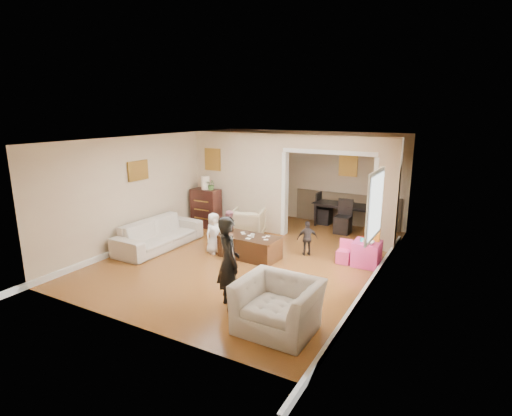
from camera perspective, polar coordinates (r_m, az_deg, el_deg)
The scene contains 27 objects.
floor at distance 9.06m, azimuth -0.62°, elevation -6.73°, with size 7.00×7.00×0.00m, color #9C5D28.
partition_left at distance 10.90m, azimuth -2.23°, elevation 3.86°, with size 2.75×0.18×2.60m, color #C4B38F.
partition_right at distance 9.52m, azimuth 18.00°, elevation 1.74°, with size 0.55×0.18×2.60m, color #C4B38F.
partition_header at distance 9.71m, azimuth 10.45°, elevation 9.13°, with size 2.22×0.18×0.35m, color #C4B38F.
window_pane at distance 7.31m, azimuth 16.65°, elevation 0.35°, with size 0.03×0.95×1.10m, color white.
framed_art_partition at distance 11.19m, azimuth -6.17°, elevation 6.90°, with size 0.45×0.03×0.55m, color brown.
framed_art_sofa_wall at distance 9.78m, azimuth -16.44°, elevation 5.14°, with size 0.03×0.55×0.40m, color brown.
framed_art_alcove at distance 11.35m, azimuth 12.99°, elevation 5.96°, with size 0.45×0.03×0.55m, color brown.
sofa at distance 9.75m, azimuth -13.63°, elevation -3.60°, with size 2.25×0.88×0.66m, color beige.
armchair_back at distance 10.22m, azimuth -1.13°, elevation -2.18°, with size 0.78×0.81×0.73m, color tan.
armchair_front at distance 6.07m, azimuth 3.16°, elevation -13.71°, with size 1.16×1.01×0.75m, color beige.
dresser at distance 11.18m, azimuth -7.11°, elevation -0.01°, with size 0.77×0.43×1.06m, color black.
table_lamp at distance 11.03m, azimuth -7.22°, elevation 3.57°, with size 0.22×0.22×0.36m, color #FFEACF.
potted_plant at distance 10.92m, azimuth -6.37°, elevation 3.34°, with size 0.27×0.23×0.30m, color #466E31.
coffee_table at distance 8.85m, azimuth -0.89°, elevation -5.55°, with size 1.30×0.65×0.49m, color #382211.
coffee_cup at distance 8.68m, azimuth -0.48°, elevation -3.96°, with size 0.09×0.09×0.09m, color silver.
play_table at distance 8.73m, azimuth 15.47°, elevation -6.26°, with size 0.54×0.54×0.52m, color #E73C9B.
cereal_box at distance 8.67m, azimuth 16.57°, elevation -3.62°, with size 0.20×0.07×0.30m, color yellow.
cyan_cup at distance 8.61m, azimuth 14.87°, elevation -4.39°, with size 0.08×0.08×0.08m, color #27B7C5.
toy_block at distance 8.77m, azimuth 15.02°, elevation -4.16°, with size 0.08×0.06×0.05m, color red.
play_bowl at distance 8.51m, azimuth 15.72°, elevation -4.73°, with size 0.23×0.23×0.06m, color silver.
dining_table at distance 11.39m, azimuth 13.23°, elevation -1.04°, with size 1.91×1.07×0.67m, color black.
adult_person at distance 6.55m, azimuth -3.93°, elevation -7.75°, with size 0.56×0.37×1.55m, color black.
child_kneel_a at distance 9.10m, azimuth -6.02°, elevation -3.59°, with size 0.46×0.30×0.94m, color white.
child_kneel_b at distance 9.38m, azimuth -3.69°, elevation -3.08°, with size 0.45×0.35×0.92m, color #C97E8A.
child_toddler at distance 9.02m, azimuth 7.32°, elevation -4.31°, with size 0.46×0.19×0.79m, color black.
craft_papers at distance 8.78m, azimuth -0.72°, elevation -4.03°, with size 0.95×0.45×0.00m.
Camera 1 is at (4.21, -7.37, 3.17)m, focal length 28.10 mm.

